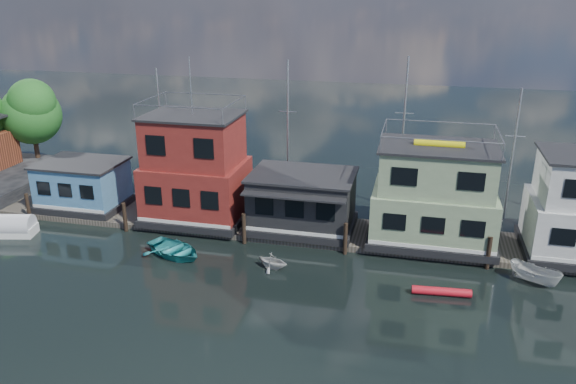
% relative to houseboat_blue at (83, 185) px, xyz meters
% --- Properties ---
extents(ground, '(160.00, 160.00, 0.00)m').
position_rel_houseboat_blue_xyz_m(ground, '(18.00, -12.00, -2.21)').
color(ground, black).
rests_on(ground, ground).
extents(dock, '(48.00, 5.00, 0.40)m').
position_rel_houseboat_blue_xyz_m(dock, '(18.00, 0.00, -2.01)').
color(dock, '#595147').
rests_on(dock, ground).
extents(houseboat_blue, '(6.40, 4.90, 3.66)m').
position_rel_houseboat_blue_xyz_m(houseboat_blue, '(0.00, 0.00, 0.00)').
color(houseboat_blue, black).
rests_on(houseboat_blue, dock).
extents(houseboat_red, '(7.40, 5.90, 11.86)m').
position_rel_houseboat_blue_xyz_m(houseboat_red, '(9.50, 0.00, 1.90)').
color(houseboat_red, black).
rests_on(houseboat_red, dock).
extents(houseboat_dark, '(7.40, 6.10, 4.06)m').
position_rel_houseboat_blue_xyz_m(houseboat_dark, '(17.50, -0.02, 0.21)').
color(houseboat_dark, black).
rests_on(houseboat_dark, dock).
extents(houseboat_green, '(8.40, 5.90, 7.03)m').
position_rel_houseboat_blue_xyz_m(houseboat_green, '(26.50, 0.00, 1.34)').
color(houseboat_green, black).
rests_on(houseboat_green, dock).
extents(pilings, '(42.28, 0.28, 2.20)m').
position_rel_houseboat_blue_xyz_m(pilings, '(17.67, -2.80, -1.11)').
color(pilings, '#2D2116').
rests_on(pilings, ground).
extents(background_masts, '(36.40, 0.16, 12.00)m').
position_rel_houseboat_blue_xyz_m(background_masts, '(22.76, 6.00, 3.35)').
color(background_masts, silver).
rests_on(background_masts, ground).
extents(red_kayak, '(3.38, 0.77, 0.49)m').
position_rel_houseboat_blue_xyz_m(red_kayak, '(27.15, -6.81, -1.96)').
color(red_kayak, red).
rests_on(red_kayak, ground).
extents(motorboat, '(3.28, 2.71, 1.22)m').
position_rel_houseboat_blue_xyz_m(motorboat, '(32.58, -4.11, -1.60)').
color(motorboat, silver).
rests_on(motorboat, ground).
extents(dinghy_teal, '(5.22, 4.62, 0.89)m').
position_rel_houseboat_blue_xyz_m(dinghy_teal, '(10.12, -5.68, -1.76)').
color(dinghy_teal, teal).
rests_on(dinghy_teal, ground).
extents(tarp_runabout, '(4.31, 2.47, 1.65)m').
position_rel_houseboat_blue_xyz_m(tarp_runabout, '(-2.97, -5.41, -1.59)').
color(tarp_runabout, silver).
rests_on(tarp_runabout, ground).
extents(dinghy_white, '(2.41, 2.21, 1.07)m').
position_rel_houseboat_blue_xyz_m(dinghy_white, '(16.86, -5.90, -1.67)').
color(dinghy_white, silver).
rests_on(dinghy_white, ground).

